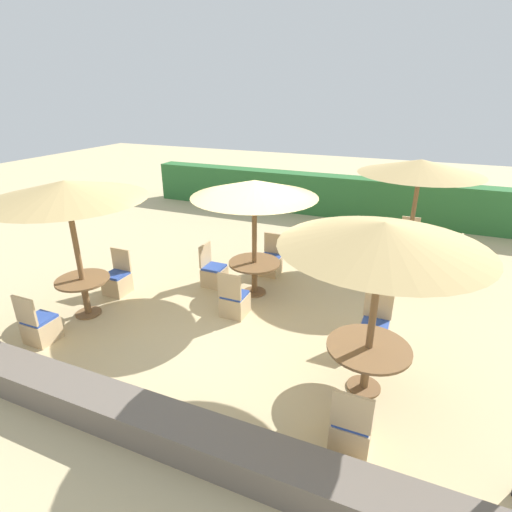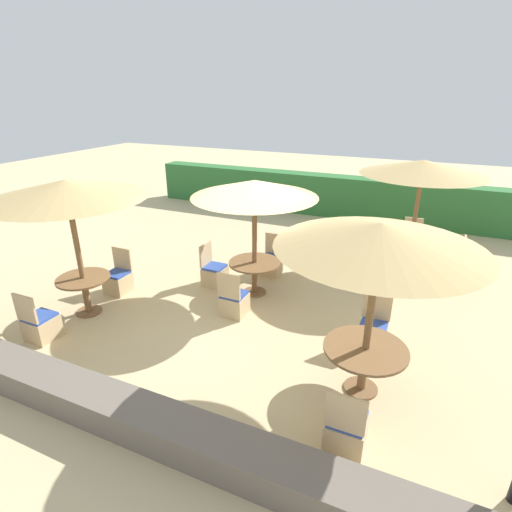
% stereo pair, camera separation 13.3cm
% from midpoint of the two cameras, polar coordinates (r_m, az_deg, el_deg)
% --- Properties ---
extents(ground_plane, '(40.00, 40.00, 0.00)m').
position_cam_midpoint_polar(ground_plane, '(7.91, -1.29, -7.57)').
color(ground_plane, '#C6B284').
extents(hedge_row, '(13.00, 0.70, 1.35)m').
position_cam_midpoint_polar(hedge_row, '(13.85, 11.13, 8.45)').
color(hedge_row, '#2D6B33').
rests_on(hedge_row, ground_plane).
extents(stone_border, '(10.00, 0.56, 0.42)m').
position_cam_midpoint_polar(stone_border, '(5.59, -16.78, -21.02)').
color(stone_border, '#6B6056').
rests_on(stone_border, ground_plane).
extents(parasol_back_right, '(2.72, 2.72, 2.57)m').
position_cam_midpoint_polar(parasol_back_right, '(9.70, 23.11, 11.52)').
color(parasol_back_right, brown).
rests_on(parasol_back_right, ground_plane).
extents(round_table_back_right, '(0.90, 0.90, 0.75)m').
position_cam_midpoint_polar(round_table_back_right, '(10.17, 21.54, 1.33)').
color(round_table_back_right, brown).
rests_on(round_table_back_right, ground_plane).
extents(patio_chair_back_right_east, '(0.46, 0.46, 0.93)m').
position_cam_midpoint_polar(patio_chair_back_right_east, '(10.31, 26.43, -0.98)').
color(patio_chair_back_right_east, tan).
rests_on(patio_chair_back_right_east, ground_plane).
extents(patio_chair_back_right_south, '(0.46, 0.46, 0.93)m').
position_cam_midpoint_polar(patio_chair_back_right_south, '(9.44, 20.64, -2.09)').
color(patio_chair_back_right_south, tan).
rests_on(patio_chair_back_right_south, ground_plane).
extents(patio_chair_back_right_north, '(0.46, 0.46, 0.93)m').
position_cam_midpoint_polar(patio_chair_back_right_north, '(11.14, 21.48, 1.55)').
color(patio_chair_back_right_north, tan).
rests_on(patio_chair_back_right_north, ground_plane).
extents(patio_chair_back_right_west, '(0.46, 0.46, 0.93)m').
position_cam_midpoint_polar(patio_chair_back_right_west, '(10.38, 16.44, 0.71)').
color(patio_chair_back_right_west, tan).
rests_on(patio_chair_back_right_west, ground_plane).
extents(parasol_center, '(2.47, 2.47, 2.40)m').
position_cam_midpoint_polar(parasol_center, '(7.72, 0.28, 9.53)').
color(parasol_center, brown).
rests_on(parasol_center, ground_plane).
extents(round_table_center, '(1.06, 1.06, 0.71)m').
position_cam_midpoint_polar(round_table_center, '(8.26, 0.26, -1.81)').
color(round_table_center, brown).
rests_on(round_table_center, ground_plane).
extents(patio_chair_center_south, '(0.46, 0.46, 0.93)m').
position_cam_midpoint_polar(patio_chair_center_south, '(7.61, -2.69, -6.61)').
color(patio_chair_center_south, tan).
rests_on(patio_chair_center_south, ground_plane).
extents(patio_chair_center_north, '(0.46, 0.46, 0.93)m').
position_cam_midpoint_polar(patio_chair_center_north, '(9.26, 2.62, -1.04)').
color(patio_chair_center_north, tan).
rests_on(patio_chair_center_north, ground_plane).
extents(patio_chair_center_west, '(0.46, 0.46, 0.93)m').
position_cam_midpoint_polar(patio_chair_center_west, '(8.78, -5.56, -2.50)').
color(patio_chair_center_west, tan).
rests_on(patio_chair_center_west, ground_plane).
extents(parasol_front_left, '(2.73, 2.73, 2.58)m').
position_cam_midpoint_polar(parasol_front_left, '(7.59, -24.99, 8.58)').
color(parasol_front_left, brown).
rests_on(parasol_front_left, ground_plane).
extents(round_table_front_left, '(0.97, 0.97, 0.74)m').
position_cam_midpoint_polar(round_table_front_left, '(8.17, -22.88, -3.98)').
color(round_table_front_left, brown).
rests_on(round_table_front_left, ground_plane).
extents(patio_chair_front_left_south, '(0.46, 0.46, 0.93)m').
position_cam_midpoint_polar(patio_chair_front_left_south, '(7.81, -27.97, -8.73)').
color(patio_chair_front_left_south, tan).
rests_on(patio_chair_front_left_south, ground_plane).
extents(patio_chair_front_left_north, '(0.46, 0.46, 0.93)m').
position_cam_midpoint_polar(patio_chair_front_left_north, '(8.91, -18.66, -3.29)').
color(patio_chair_front_left_north, tan).
rests_on(patio_chair_front_left_north, ground_plane).
extents(parasol_front_right, '(2.62, 2.62, 2.51)m').
position_cam_midpoint_polar(parasol_front_right, '(5.10, 18.01, 2.69)').
color(parasol_front_right, brown).
rests_on(parasol_front_right, ground_plane).
extents(round_table_front_right, '(1.16, 1.16, 0.71)m').
position_cam_midpoint_polar(round_table_front_right, '(5.91, 15.91, -13.56)').
color(round_table_front_right, brown).
rests_on(round_table_front_right, ground_plane).
extents(patio_chair_front_right_north, '(0.46, 0.46, 0.93)m').
position_cam_midpoint_polar(patio_chair_front_right_north, '(6.99, 16.85, -10.61)').
color(patio_chair_front_right_north, tan).
rests_on(patio_chair_front_right_north, ground_plane).
extents(patio_chair_front_right_south, '(0.46, 0.46, 0.93)m').
position_cam_midpoint_polar(patio_chair_front_right_south, '(5.27, 13.50, -23.06)').
color(patio_chair_front_right_south, tan).
rests_on(patio_chair_front_right_south, ground_plane).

